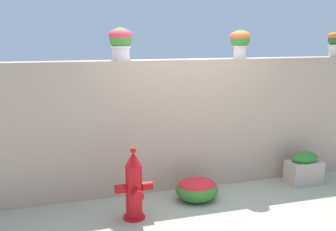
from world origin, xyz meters
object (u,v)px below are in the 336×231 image
at_px(potted_plant_2, 240,40).
at_px(flower_bush_left, 197,188).
at_px(potted_plant_3, 336,41).
at_px(fire_hydrant, 134,187).
at_px(planter_box, 304,168).
at_px(potted_plant_1, 121,41).

distance_m(potted_plant_2, flower_bush_left, 2.25).
relative_size(potted_plant_2, potted_plant_3, 1.02).
height_order(potted_plant_2, potted_plant_3, potted_plant_2).
xyz_separation_m(potted_plant_3, flower_bush_left, (-2.61, -0.61, -1.94)).
bearing_deg(fire_hydrant, flower_bush_left, 17.97).
height_order(fire_hydrant, planter_box, fire_hydrant).
relative_size(potted_plant_1, potted_plant_2, 1.05).
distance_m(potted_plant_1, potted_plant_2, 1.78).
distance_m(potted_plant_1, planter_box, 3.30).
relative_size(potted_plant_1, fire_hydrant, 0.49).
relative_size(potted_plant_2, planter_box, 0.82).
relative_size(potted_plant_1, potted_plant_3, 1.07).
bearing_deg(potted_plant_3, planter_box, -149.14).
height_order(potted_plant_1, potted_plant_2, potted_plant_1).
distance_m(potted_plant_2, planter_box, 2.14).
height_order(potted_plant_2, flower_bush_left, potted_plant_2).
height_order(potted_plant_1, flower_bush_left, potted_plant_1).
relative_size(potted_plant_2, fire_hydrant, 0.47).
bearing_deg(fire_hydrant, potted_plant_2, 26.62).
distance_m(fire_hydrant, flower_bush_left, 1.02).
xyz_separation_m(fire_hydrant, planter_box, (2.72, 0.42, -0.17)).
bearing_deg(fire_hydrant, potted_plant_1, 85.54).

